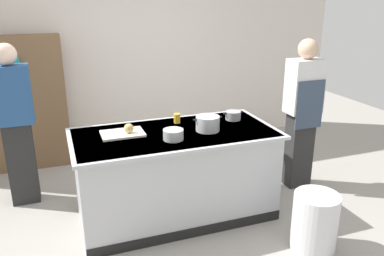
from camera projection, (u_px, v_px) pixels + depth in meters
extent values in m
plane|color=#9E9991|center=(176.00, 214.00, 4.06)|extent=(10.00, 10.00, 0.00)
cube|color=silver|center=(129.00, 44.00, 5.44)|extent=(6.40, 0.12, 3.00)
cube|color=#B7BABF|center=(175.00, 174.00, 3.92)|extent=(1.90, 0.90, 0.90)
cube|color=#B7BABF|center=(175.00, 134.00, 3.77)|extent=(1.98, 0.98, 0.03)
cube|color=black|center=(191.00, 233.00, 3.64)|extent=(1.90, 0.01, 0.10)
cube|color=silver|center=(123.00, 134.00, 3.71)|extent=(0.40, 0.28, 0.02)
sphere|color=tan|center=(129.00, 128.00, 3.68)|extent=(0.09, 0.09, 0.09)
cylinder|color=#B7BABF|center=(208.00, 123.00, 3.80)|extent=(0.23, 0.23, 0.15)
cube|color=black|center=(195.00, 120.00, 3.74)|extent=(0.04, 0.02, 0.01)
cube|color=black|center=(220.00, 117.00, 3.82)|extent=(0.04, 0.02, 0.01)
cylinder|color=#99999E|center=(233.00, 115.00, 4.14)|extent=(0.16, 0.16, 0.09)
cube|color=black|center=(225.00, 113.00, 4.10)|extent=(0.04, 0.02, 0.01)
cube|color=black|center=(241.00, 112.00, 4.16)|extent=(0.04, 0.02, 0.01)
cylinder|color=#B7BABF|center=(173.00, 135.00, 3.57)|extent=(0.19, 0.19, 0.10)
cylinder|color=yellow|center=(177.00, 118.00, 4.03)|extent=(0.07, 0.07, 0.10)
cylinder|color=silver|center=(315.00, 222.00, 3.43)|extent=(0.40, 0.40, 0.53)
cube|color=#2A2A2A|center=(299.00, 149.00, 4.55)|extent=(0.28, 0.20, 0.90)
cube|color=silver|center=(305.00, 86.00, 4.31)|extent=(0.38, 0.24, 0.60)
sphere|color=#D3AA8C|center=(308.00, 49.00, 4.17)|extent=(0.22, 0.22, 0.22)
cube|color=#38475B|center=(310.00, 105.00, 4.26)|extent=(0.34, 0.02, 0.54)
cube|color=black|center=(22.00, 163.00, 4.18)|extent=(0.28, 0.20, 0.90)
cube|color=navy|center=(11.00, 95.00, 3.93)|extent=(0.38, 0.24, 0.60)
sphere|color=beige|center=(5.00, 54.00, 3.80)|extent=(0.22, 0.22, 0.22)
cube|color=brown|center=(21.00, 104.00, 4.91)|extent=(1.10, 0.28, 1.70)
cube|color=#3351B7|center=(4.00, 73.00, 4.59)|extent=(0.07, 0.03, 0.28)
cube|color=brown|center=(12.00, 73.00, 4.62)|extent=(0.07, 0.03, 0.27)
cube|color=teal|center=(18.00, 71.00, 4.63)|extent=(0.06, 0.03, 0.32)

